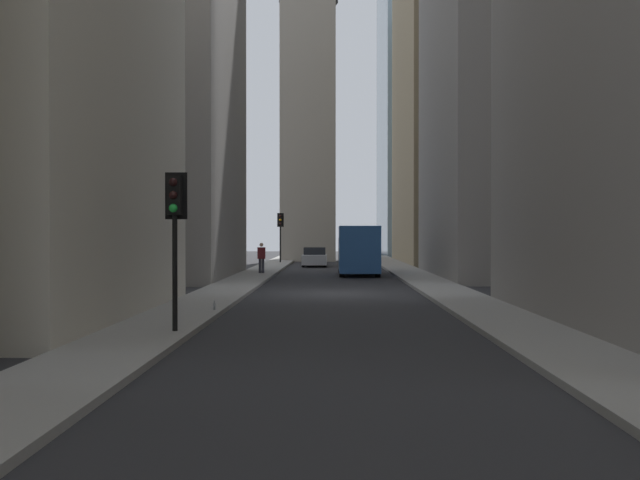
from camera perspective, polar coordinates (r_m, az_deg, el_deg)
ground_plane at (r=27.98m, az=1.29°, el=-4.41°), size 135.00×135.00×0.00m
sidewalk_right at (r=28.31m, az=-7.89°, el=-4.22°), size 90.00×2.20×0.14m
sidewalk_left at (r=28.36m, az=10.44°, el=-4.21°), size 90.00×2.20×0.14m
building_left_far at (r=59.09m, az=11.64°, el=10.67°), size 17.41×10.00×25.67m
building_left_midfar at (r=42.14m, az=16.54°, el=18.21°), size 14.19×10.50×30.43m
building_right_midfar at (r=39.73m, az=-14.63°, el=12.03°), size 12.98×10.00×20.70m
church_spire at (r=64.56m, az=-0.95°, el=16.60°), size 5.33×5.33×38.80m
delivery_truck at (r=40.46m, az=3.17°, el=-0.83°), size 6.46×2.25×2.84m
sedan_silver at (r=50.96m, az=-0.44°, el=-1.45°), size 4.30×1.78×1.42m
traffic_light_foreground at (r=16.40m, az=-11.90°, el=2.09°), size 0.43×0.52×3.70m
traffic_light_midblock at (r=55.21m, az=-3.29°, el=1.15°), size 0.43×0.52×3.93m
pedestrian at (r=39.98m, az=-4.85°, el=-1.37°), size 0.26×0.44×1.75m
discarded_bottle at (r=20.87m, az=-8.71°, el=-5.41°), size 0.07×0.07×0.27m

